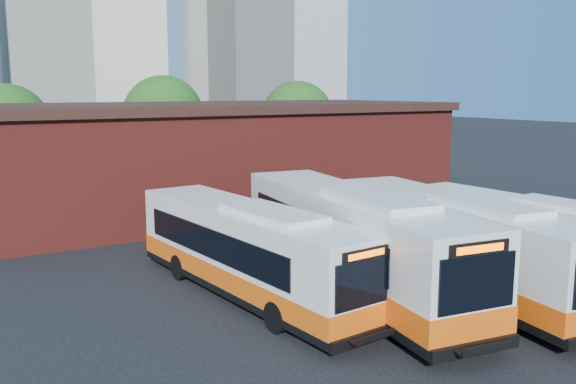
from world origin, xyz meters
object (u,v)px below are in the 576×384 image
bus_west (249,254)px  bus_mideast (456,246)px  bus_east (531,239)px  transit_worker (550,292)px  bus_midwest (352,245)px

bus_west → bus_mideast: bearing=-29.7°
bus_east → transit_worker: 5.25m
bus_midwest → bus_mideast: size_ratio=1.08×
bus_mideast → bus_east: 3.87m
bus_midwest → bus_east: size_ratio=1.23×
bus_mideast → bus_east: bus_mideast is taller
bus_mideast → bus_east: size_ratio=1.14×
bus_mideast → transit_worker: bus_mideast is taller
bus_west → transit_worker: 9.86m
bus_midwest → transit_worker: 6.65m
bus_west → bus_mideast: (6.85, -3.12, 0.07)m
bus_west → transit_worker: bearing=-50.6°
bus_west → bus_midwest: size_ratio=0.88×
bus_midwest → transit_worker: bus_midwest is taller
bus_west → bus_east: 11.24m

